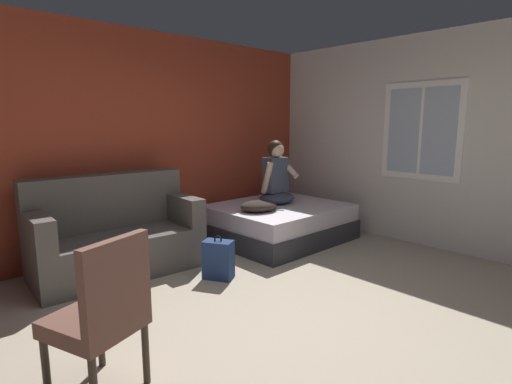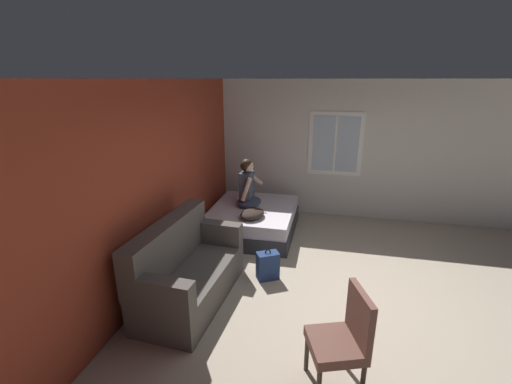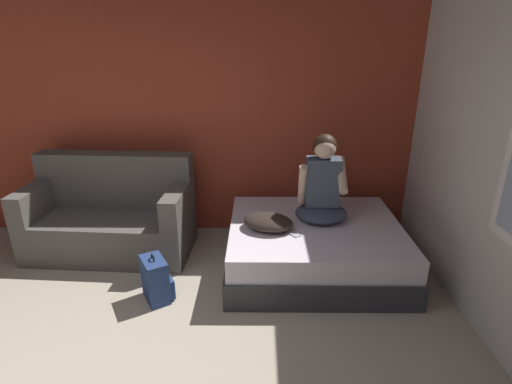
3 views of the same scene
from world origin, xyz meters
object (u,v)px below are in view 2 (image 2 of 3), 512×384
(couch, at_px, (186,271))
(backpack, at_px, (267,266))
(person_seated, at_px, (248,187))
(bed, at_px, (253,220))
(cell_phone, at_px, (262,213))
(throw_pillow, at_px, (252,214))
(side_chair, at_px, (344,337))

(couch, height_order, backpack, couch)
(couch, height_order, person_seated, person_seated)
(bed, bearing_deg, person_seated, 59.43)
(bed, height_order, cell_phone, cell_phone)
(bed, bearing_deg, couch, 170.50)
(couch, distance_m, person_seated, 2.28)
(bed, distance_m, backpack, 1.57)
(throw_pillow, bearing_deg, backpack, -155.53)
(side_chair, distance_m, cell_phone, 3.13)
(couch, xyz_separation_m, backpack, (0.68, -0.92, -0.20))
(backpack, xyz_separation_m, throw_pillow, (1.00, 0.45, 0.36))
(bed, distance_m, couch, 2.19)
(person_seated, distance_m, throw_pillow, 0.64)
(side_chair, bearing_deg, person_seated, 27.82)
(bed, distance_m, person_seated, 0.61)
(couch, relative_size, throw_pillow, 3.64)
(throw_pillow, xyz_separation_m, cell_phone, (0.24, -0.12, -0.07))
(couch, bearing_deg, backpack, -53.24)
(bed, height_order, side_chair, side_chair)
(couch, bearing_deg, bed, -9.50)
(couch, xyz_separation_m, side_chair, (-0.92, -1.91, 0.14))
(side_chair, distance_m, throw_pillow, 2.97)
(throw_pillow, bearing_deg, bed, 12.17)
(side_chair, height_order, person_seated, person_seated)
(couch, xyz_separation_m, throw_pillow, (1.68, -0.46, 0.16))
(person_seated, distance_m, cell_phone, 0.57)
(couch, bearing_deg, throw_pillow, -15.35)
(bed, relative_size, side_chair, 1.77)
(couch, xyz_separation_m, person_seated, (2.22, -0.25, 0.44))
(backpack, height_order, cell_phone, cell_phone)
(throw_pillow, distance_m, cell_phone, 0.28)
(backpack, distance_m, cell_phone, 1.32)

